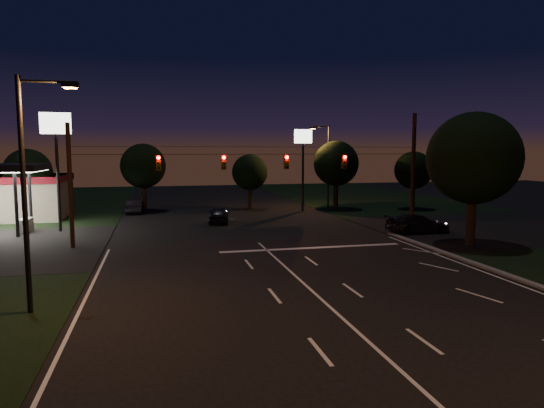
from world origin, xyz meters
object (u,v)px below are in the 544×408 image
object	(u,v)px
utility_pole_right	(411,233)
car_cross	(418,224)
car_oncoming_a	(219,215)
car_oncoming_b	(134,206)
tree_right_near	(472,159)

from	to	relation	value
utility_pole_right	car_cross	xyz separation A→B (m)	(0.57, 0.04, 0.72)
car_cross	utility_pole_right	bearing A→B (deg)	92.76
utility_pole_right	car_oncoming_a	world-z (taller)	utility_pole_right
car_cross	car_oncoming_b	bearing A→B (deg)	50.03
utility_pole_right	car_oncoming_a	bearing A→B (deg)	146.88
tree_right_near	car_oncoming_a	distance (m)	20.90
tree_right_near	car_oncoming_b	bearing A→B (deg)	135.25
car_cross	tree_right_near	bearing A→B (deg)	-169.84
utility_pole_right	car_oncoming_b	world-z (taller)	utility_pole_right
tree_right_near	utility_pole_right	bearing A→B (deg)	107.53
utility_pole_right	car_cross	bearing A→B (deg)	3.75
car_oncoming_b	car_cross	distance (m)	27.75
tree_right_near	car_oncoming_b	xyz separation A→B (m)	(-22.53, 22.33, -4.96)
tree_right_near	car_oncoming_b	world-z (taller)	tree_right_near
car_oncoming_b	car_cross	size ratio (longest dim) A/B	0.88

